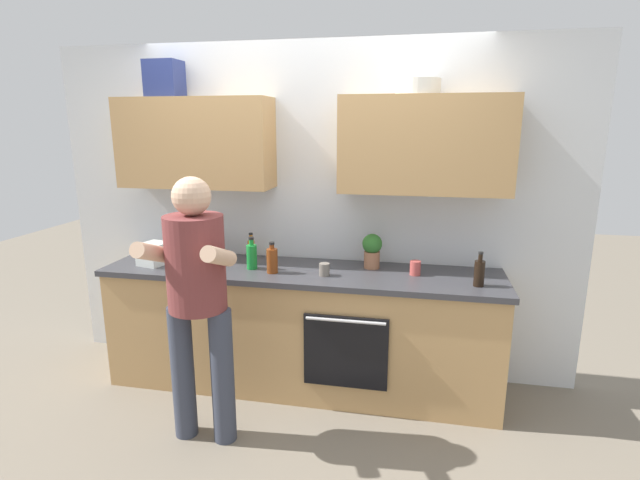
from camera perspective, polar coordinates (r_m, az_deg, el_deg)
ground_plane at (r=3.82m, az=-2.20°, el=-16.53°), size 12.00×12.00×0.00m
back_wall_unit at (r=3.60m, az=-1.48°, el=6.85°), size 4.00×0.38×2.50m
counter at (r=3.62m, az=-2.25°, el=-10.34°), size 2.84×0.67×0.90m
person_standing at (r=2.93m, az=-14.27°, el=-5.84°), size 0.49×0.45×1.63m
bottle_juice at (r=3.75m, az=-8.09°, el=-1.00°), size 0.05×0.05×0.20m
bottle_soda at (r=3.49m, az=-8.03°, el=-1.86°), size 0.08×0.08×0.23m
bottle_soy at (r=3.26m, az=18.22°, el=-3.66°), size 0.07×0.07×0.23m
bottle_wine at (r=3.81m, az=-12.28°, el=-0.85°), size 0.07×0.07×0.23m
bottle_vinegar at (r=3.39m, az=-5.65°, el=-2.36°), size 0.08×0.08×0.22m
cup_stoneware at (r=3.32m, az=0.51°, el=-3.48°), size 0.07×0.07×0.09m
cup_ceramic at (r=3.40m, az=11.14°, el=-3.24°), size 0.07×0.07×0.10m
mixing_bowl at (r=3.64m, az=-14.08°, el=-2.29°), size 0.23×0.23×0.09m
potted_herb at (r=3.49m, az=6.14°, el=-1.10°), size 0.14×0.14×0.25m
grocery_bag_produce at (r=3.78m, az=-18.95°, el=-1.54°), size 0.22×0.23×0.16m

